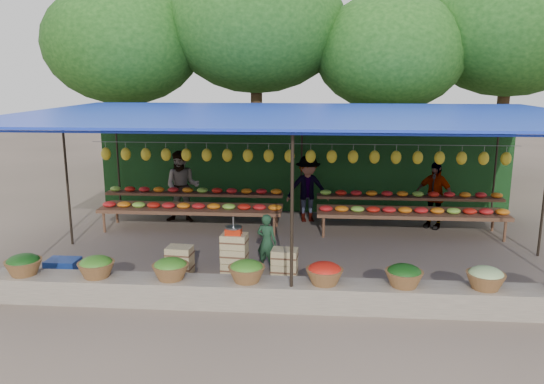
# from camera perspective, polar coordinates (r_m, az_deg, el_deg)

# --- Properties ---
(ground) EXTENTS (60.00, 60.00, 0.00)m
(ground) POSITION_cam_1_polar(r_m,az_deg,el_deg) (11.02, 2.73, -6.22)
(ground) COLOR brown
(ground) RESTS_ON ground
(stone_curb) EXTENTS (10.60, 0.55, 0.40)m
(stone_curb) POSITION_cam_1_polar(r_m,az_deg,el_deg) (8.38, 2.13, -10.97)
(stone_curb) COLOR #6E6458
(stone_curb) RESTS_ON ground
(stall_canopy) EXTENTS (10.80, 6.60, 2.82)m
(stall_canopy) POSITION_cam_1_polar(r_m,az_deg,el_deg) (10.54, 2.90, 7.80)
(stall_canopy) COLOR black
(stall_canopy) RESTS_ON ground
(produce_baskets) EXTENTS (8.98, 0.58, 0.34)m
(produce_baskets) POSITION_cam_1_polar(r_m,az_deg,el_deg) (8.24, 1.44, -8.63)
(produce_baskets) COLOR brown
(produce_baskets) RESTS_ON stone_curb
(netting_backdrop) EXTENTS (10.60, 0.06, 2.50)m
(netting_backdrop) POSITION_cam_1_polar(r_m,az_deg,el_deg) (13.77, 3.21, 2.95)
(netting_backdrop) COLOR #1A4B20
(netting_backdrop) RESTS_ON ground
(tree_row) EXTENTS (16.51, 5.50, 7.12)m
(tree_row) POSITION_cam_1_polar(r_m,az_deg,el_deg) (16.56, 5.44, 16.52)
(tree_row) COLOR #352513
(tree_row) RESTS_ON ground
(fruit_table_left) EXTENTS (4.21, 0.95, 0.93)m
(fruit_table_left) POSITION_cam_1_polar(r_m,az_deg,el_deg) (12.45, -8.57, -1.22)
(fruit_table_left) COLOR #533121
(fruit_table_left) RESTS_ON ground
(fruit_table_right) EXTENTS (4.21, 0.95, 0.93)m
(fruit_table_right) POSITION_cam_1_polar(r_m,az_deg,el_deg) (12.34, 14.70, -1.63)
(fruit_table_right) COLOR #533121
(fruit_table_right) RESTS_ON ground
(crate_counter) EXTENTS (2.38, 0.38, 0.77)m
(crate_counter) POSITION_cam_1_polar(r_m,az_deg,el_deg) (9.60, -4.22, -7.16)
(crate_counter) COLOR #9D8059
(crate_counter) RESTS_ON ground
(weighing_scale) EXTENTS (0.30, 0.30, 0.32)m
(weighing_scale) POSITION_cam_1_polar(r_m,az_deg,el_deg) (9.43, -4.16, -4.10)
(weighing_scale) COLOR red
(weighing_scale) RESTS_ON crate_counter
(vendor_seated) EXTENTS (0.45, 0.37, 1.06)m
(vendor_seated) POSITION_cam_1_polar(r_m,az_deg,el_deg) (9.77, -0.58, -5.41)
(vendor_seated) COLOR #1C3E26
(vendor_seated) RESTS_ON ground
(customer_left) EXTENTS (0.87, 0.69, 1.75)m
(customer_left) POSITION_cam_1_polar(r_m,az_deg,el_deg) (13.03, -9.61, 0.56)
(customer_left) COLOR slate
(customer_left) RESTS_ON ground
(customer_mid) EXTENTS (1.14, 0.79, 1.62)m
(customer_mid) POSITION_cam_1_polar(r_m,az_deg,el_deg) (12.94, 3.86, 0.34)
(customer_mid) COLOR slate
(customer_mid) RESTS_ON ground
(customer_right) EXTENTS (0.97, 0.86, 1.57)m
(customer_right) POSITION_cam_1_polar(r_m,az_deg,el_deg) (12.93, 17.05, -0.32)
(customer_right) COLOR slate
(customer_right) RESTS_ON ground
(blue_crate_back) EXTENTS (0.55, 0.40, 0.33)m
(blue_crate_back) POSITION_cam_1_polar(r_m,az_deg,el_deg) (10.24, -21.54, -7.63)
(blue_crate_back) COLOR navy
(blue_crate_back) RESTS_ON ground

